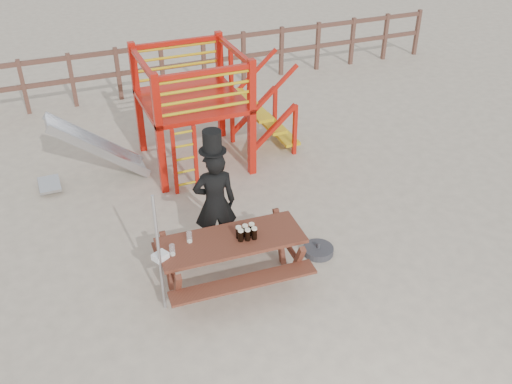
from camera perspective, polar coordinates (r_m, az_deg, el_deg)
name	(u,v)px	position (r m, az deg, el deg)	size (l,w,h in m)	color
ground	(262,284)	(7.81, 0.61, -9.18)	(60.00, 60.00, 0.00)	#C2B197
back_fence	(140,65)	(13.34, -11.54, 12.33)	(15.09, 0.09, 1.20)	brown
playground_fort	(189,109)	(10.14, -6.75, 8.29)	(4.71, 1.84, 2.10)	#B9170C
picnic_table	(231,255)	(7.55, -2.47, -6.34)	(1.96, 1.40, 0.73)	brown
man_with_hat	(215,201)	(7.89, -4.14, -0.86)	(0.65, 0.48, 1.94)	black
metal_pole	(159,255)	(7.01, -9.65, -6.27)	(0.04, 0.04, 1.72)	#B2B2B7
parasol_base	(318,250)	(8.34, 6.24, -5.81)	(0.44, 0.44, 0.19)	#323236
paper_bag	(160,256)	(7.14, -9.55, -6.35)	(0.18, 0.14, 0.08)	white
stout_pints	(246,232)	(7.35, -0.97, -4.06)	(0.25, 0.17, 0.17)	black
empty_glasses	(181,244)	(7.25, -7.52, -5.16)	(0.34, 0.24, 0.15)	silver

